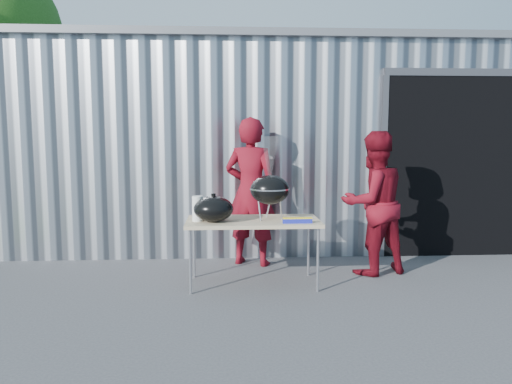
{
  "coord_description": "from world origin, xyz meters",
  "views": [
    {
      "loc": [
        -0.09,
        -5.08,
        1.72
      ],
      "look_at": [
        0.24,
        0.62,
        1.05
      ],
      "focal_mm": 35.0,
      "sensor_mm": 36.0,
      "label": 1
    }
  ],
  "objects": [
    {
      "name": "ground",
      "position": [
        0.0,
        0.0,
        0.0
      ],
      "size": [
        80.0,
        80.0,
        0.0
      ],
      "primitive_type": "plane",
      "color": "#3F3F42"
    },
    {
      "name": "building",
      "position": [
        0.92,
        4.59,
        1.54
      ],
      "size": [
        8.2,
        6.2,
        3.1
      ],
      "color": "silver",
      "rests_on": "ground"
    },
    {
      "name": "folding_table",
      "position": [
        0.19,
        0.48,
        0.71
      ],
      "size": [
        1.5,
        0.75,
        0.75
      ],
      "color": "tan",
      "rests_on": "ground"
    },
    {
      "name": "kettle_grill",
      "position": [
        0.39,
        0.49,
        1.17
      ],
      "size": [
        0.45,
        0.45,
        0.94
      ],
      "color": "black",
      "rests_on": "folding_table"
    },
    {
      "name": "grill_lid",
      "position": [
        -0.25,
        0.38,
        0.89
      ],
      "size": [
        0.44,
        0.44,
        0.32
      ],
      "color": "black",
      "rests_on": "folding_table"
    },
    {
      "name": "paper_towels",
      "position": [
        -0.43,
        0.43,
        0.89
      ],
      "size": [
        0.12,
        0.12,
        0.28
      ],
      "primitive_type": "cylinder",
      "color": "white",
      "rests_on": "folding_table"
    },
    {
      "name": "white_tub",
      "position": [
        -0.36,
        0.66,
        0.8
      ],
      "size": [
        0.2,
        0.15,
        0.1
      ],
      "primitive_type": "cube",
      "color": "white",
      "rests_on": "folding_table"
    },
    {
      "name": "foil_box",
      "position": [
        0.67,
        0.23,
        0.78
      ],
      "size": [
        0.32,
        0.06,
        0.06
      ],
      "color": "#1820A1",
      "rests_on": "folding_table"
    },
    {
      "name": "person_cook",
      "position": [
        0.21,
        1.38,
        0.96
      ],
      "size": [
        0.82,
        0.69,
        1.93
      ],
      "primitive_type": "imported",
      "rotation": [
        0.0,
        0.0,
        2.77
      ],
      "color": "maroon",
      "rests_on": "ground"
    },
    {
      "name": "person_bystander",
      "position": [
        1.69,
        0.86,
        0.88
      ],
      "size": [
        1.02,
        0.9,
        1.75
      ],
      "primitive_type": "imported",
      "rotation": [
        0.0,
        0.0,
        3.47
      ],
      "color": "maroon",
      "rests_on": "ground"
    }
  ]
}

